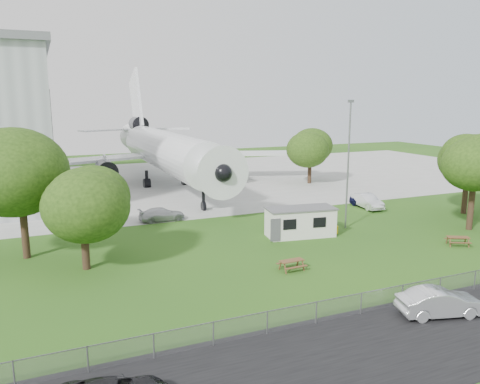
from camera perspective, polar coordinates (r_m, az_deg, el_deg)
name	(u,v)px	position (r m, az deg, el deg)	size (l,w,h in m)	color
ground	(305,259)	(36.96, 7.93, -8.07)	(160.00, 160.00, 0.00)	#37681B
asphalt_strip	(433,335)	(27.57, 22.52, -15.76)	(120.00, 8.00, 0.02)	black
concrete_apron	(174,182)	(71.22, -7.99, 1.27)	(120.00, 46.00, 0.03)	#B7B7B2
airliner	(164,149)	(67.96, -9.26, 5.23)	(46.36, 47.73, 17.69)	white
site_cabin	(300,222)	(42.58, 7.38, -3.62)	(6.91, 3.58, 2.62)	silver
picnic_west	(292,270)	(34.51, 6.30, -9.44)	(1.80, 1.50, 0.76)	brown
picnic_east	(457,245)	(43.90, 24.97, -5.92)	(1.80, 1.50, 0.76)	brown
fence	(388,308)	(29.83, 17.61, -13.33)	(58.00, 0.04, 1.30)	gray
lamp_mast	(348,166)	(45.06, 13.03, 3.08)	(0.16, 0.16, 12.00)	slate
tree_west_big	(20,179)	(39.01, -25.25, 1.49)	(8.66, 8.66, 10.61)	#382619
tree_west_small	(82,204)	(35.02, -18.66, -1.44)	(7.17, 7.17, 8.42)	#382619
tree_east_front	(475,163)	(48.51, 26.76, 3.19)	(7.42, 7.42, 10.11)	#382619
tree_east_back	(469,158)	(55.40, 26.10, 3.71)	(6.63, 6.63, 9.35)	#382619
tree_far_apron	(310,148)	(69.17, 8.56, 5.29)	(6.22, 6.22, 8.32)	#382619
car_centre_sedan	(440,303)	(29.55, 23.21, -12.29)	(1.68, 4.81, 1.58)	silver
car_ne_hatch	(365,201)	(55.48, 14.99, -1.12)	(1.59, 3.95, 1.35)	black
car_ne_sedan	(367,201)	(55.06, 15.22, -1.09)	(1.69, 4.85, 1.60)	white
car_apron_van	(162,214)	(48.20, -9.51, -2.72)	(1.89, 4.64, 1.35)	#B0B2B7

